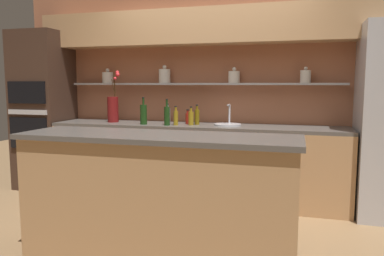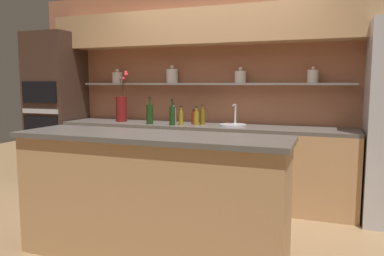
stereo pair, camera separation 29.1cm
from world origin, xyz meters
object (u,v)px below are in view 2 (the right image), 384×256
at_px(bottle_sauce_5, 194,118).
at_px(flower_vase, 122,107).
at_px(sink_fixture, 233,124).
at_px(bottle_oil_6, 196,118).
at_px(bottle_spirit_1, 173,116).
at_px(bottle_sauce_0, 174,117).
at_px(bottle_wine_4, 150,114).
at_px(bottle_wine_2, 172,115).
at_px(bottle_oil_3, 181,117).
at_px(bottle_oil_7, 202,117).
at_px(oven_tower, 57,110).

bearing_deg(bottle_sauce_5, flower_vase, -177.51).
xyz_separation_m(sink_fixture, bottle_oil_6, (-0.43, -0.08, 0.07)).
bearing_deg(bottle_oil_6, bottle_spirit_1, -178.90).
relative_size(sink_fixture, bottle_sauce_0, 1.85).
xyz_separation_m(flower_vase, bottle_wine_4, (0.48, -0.15, -0.06)).
bearing_deg(bottle_sauce_5, bottle_wine_2, -130.89).
distance_m(flower_vase, bottle_oil_6, 1.07).
relative_size(bottle_oil_3, bottle_oil_6, 1.03).
xyz_separation_m(sink_fixture, bottle_sauce_5, (-0.50, 0.03, 0.05)).
relative_size(bottle_oil_3, bottle_oil_7, 0.95).
xyz_separation_m(sink_fixture, bottle_oil_3, (-0.60, -0.14, 0.07)).
bearing_deg(bottle_spirit_1, bottle_wine_2, -73.41).
height_order(bottle_wine_2, bottle_oil_6, bottle_wine_2).
relative_size(oven_tower, bottle_wine_4, 6.32).
bearing_deg(bottle_spirit_1, bottle_oil_6, 1.10).
xyz_separation_m(bottle_sauce_0, bottle_oil_3, (0.22, -0.32, 0.02)).
bearing_deg(bottle_wine_2, bottle_oil_7, 29.37).
bearing_deg(bottle_oil_7, bottle_sauce_5, 162.65).
distance_m(bottle_wine_2, bottle_oil_6, 0.29).
distance_m(oven_tower, bottle_spirit_1, 1.81).
distance_m(bottle_sauce_0, bottle_wine_2, 0.39).
bearing_deg(bottle_oil_3, bottle_oil_6, 19.26).
bearing_deg(oven_tower, sink_fixture, 0.27).
bearing_deg(oven_tower, bottle_oil_6, -1.98).
relative_size(oven_tower, bottle_wine_2, 6.67).
xyz_separation_m(flower_vase, bottle_oil_3, (0.89, -0.13, -0.09)).
height_order(bottle_wine_2, bottle_wine_4, bottle_wine_4).
bearing_deg(bottle_wine_4, bottle_sauce_0, 60.89).
distance_m(bottle_wine_2, bottle_oil_3, 0.11).
xyz_separation_m(flower_vase, bottle_oil_7, (1.11, 0.00, -0.09)).
distance_m(oven_tower, bottle_oil_3, 1.94).
bearing_deg(bottle_wine_2, flower_vase, 167.43).
relative_size(bottle_wine_2, bottle_sauce_5, 1.75).
bearing_deg(bottle_oil_6, oven_tower, 178.02).
bearing_deg(bottle_spirit_1, sink_fixture, 7.11).
height_order(bottle_spirit_1, bottle_wine_2, bottle_wine_2).
xyz_separation_m(oven_tower, bottle_oil_7, (2.16, 0.00, -0.03)).
bearing_deg(bottle_oil_6, bottle_sauce_0, 146.59).
xyz_separation_m(sink_fixture, bottle_sauce_0, (-0.82, 0.17, 0.05)).
bearing_deg(bottle_oil_7, bottle_wine_2, -150.63).
relative_size(flower_vase, bottle_oil_6, 2.95).
bearing_deg(sink_fixture, bottle_oil_7, -178.76).
height_order(flower_vase, bottle_wine_2, flower_vase).
relative_size(oven_tower, bottle_spirit_1, 8.26).
bearing_deg(bottle_spirit_1, bottle_oil_3, -23.48).
bearing_deg(bottle_wine_2, bottle_oil_6, 21.17).
bearing_deg(flower_vase, bottle_sauce_5, 2.49).
bearing_deg(bottle_spirit_1, bottle_sauce_0, 110.04).
xyz_separation_m(bottle_sauce_0, bottle_spirit_1, (0.10, -0.26, 0.03)).
height_order(sink_fixture, bottle_sauce_5, sink_fixture).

